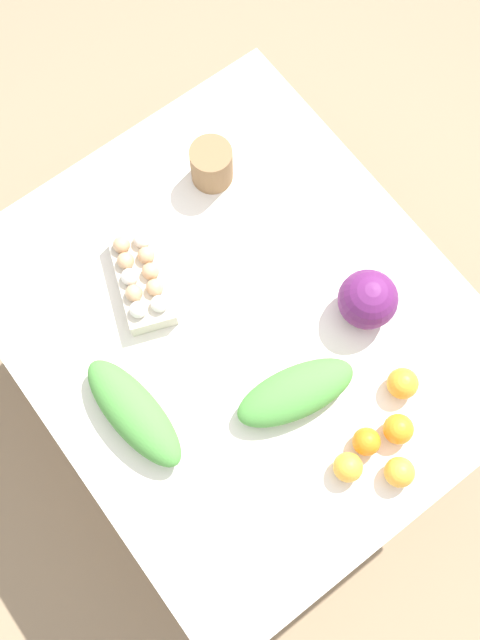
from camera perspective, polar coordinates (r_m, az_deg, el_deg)
The scene contains 12 objects.
ground_plane at distance 2.56m, azimuth -0.00°, elevation -5.09°, with size 8.00×8.00×0.00m, color #937A5B.
dining_table at distance 1.92m, azimuth -0.00°, elevation -0.97°, with size 1.28×1.09×0.76m.
cabbage_purple at distance 1.80m, azimuth 10.19°, elevation 1.63°, with size 0.15×0.15×0.15m, color #601E5B.
egg_carton at distance 1.84m, azimuth -7.88°, elevation 3.35°, with size 0.29×0.21×0.09m.
paper_bag at distance 1.94m, azimuth -2.29°, elevation 12.32°, with size 0.11×0.11×0.12m, color olive.
greens_bunch_kale at distance 1.75m, azimuth -8.50°, elevation -7.34°, with size 0.33×0.12×0.10m, color #4C933D.
greens_bunch_chard at distance 1.75m, azimuth 4.47°, elevation -5.81°, with size 0.31×0.13×0.09m, color #4C933D.
orange_0 at distance 1.79m, azimuth 12.88°, elevation -4.97°, with size 0.08×0.08×0.08m, color orange.
orange_1 at distance 1.76m, azimuth 12.64°, elevation -11.79°, with size 0.07×0.07×0.07m, color #F9A833.
orange_2 at distance 1.76m, azimuth 10.09°, elevation -9.56°, with size 0.07×0.07×0.07m, color orange.
orange_3 at distance 1.74m, azimuth 8.63°, elevation -11.57°, with size 0.07×0.07×0.07m, color #F9A833.
orange_4 at distance 1.77m, azimuth 12.55°, elevation -8.52°, with size 0.07×0.07×0.07m, color orange.
Camera 1 is at (0.42, -0.32, 2.51)m, focal length 40.00 mm.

